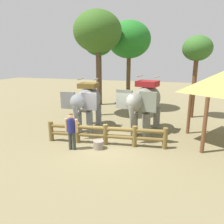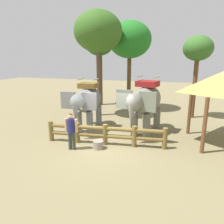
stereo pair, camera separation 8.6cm
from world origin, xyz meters
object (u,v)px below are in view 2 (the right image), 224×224
object	(u,v)px
tourist_woman_in_black	(71,129)
feed_bucket	(98,145)
elephant_near_left	(87,102)
tree_back_center	(99,46)
tree_far_left	(98,32)
log_fence	(105,133)
tree_far_right	(130,40)
elephant_center	(145,102)
tree_deep_back	(198,51)

from	to	relation	value
tourist_woman_in_black	feed_bucket	world-z (taller)	tourist_woman_in_black
elephant_near_left	tree_back_center	size ratio (longest dim) A/B	0.55
tourist_woman_in_black	elephant_near_left	bearing A→B (deg)	98.35
tree_back_center	tourist_woman_in_black	bearing A→B (deg)	-77.79
tree_far_left	tree_back_center	xyz separation A→B (m)	(-1.21, 3.53, -0.77)
log_fence	tree_far_left	bearing A→B (deg)	113.10
log_fence	tree_back_center	distance (m)	10.48
tree_far_right	elephant_center	bearing A→B (deg)	-68.59
tourist_woman_in_black	tree_far_right	size ratio (longest dim) A/B	0.25
tree_far_left	tree_back_center	bearing A→B (deg)	108.96
tree_far_left	tree_back_center	size ratio (longest dim) A/B	1.15
tree_far_left	tree_deep_back	size ratio (longest dim) A/B	1.30
log_fence	tree_far_left	distance (m)	7.82
log_fence	feed_bucket	xyz separation A→B (m)	(-0.16, -0.57, -0.40)
log_fence	elephant_center	world-z (taller)	elephant_center
tree_back_center	tree_deep_back	xyz separation A→B (m)	(7.93, -2.17, -0.48)
log_fence	elephant_center	size ratio (longest dim) A/B	1.54
tree_back_center	log_fence	bearing A→B (deg)	-68.54
tree_far_left	feed_bucket	distance (m)	8.44
tourist_woman_in_black	tree_far_right	distance (m)	9.95
elephant_near_left	feed_bucket	bearing A→B (deg)	-57.73
log_fence	feed_bucket	distance (m)	0.72
tree_far_left	tree_back_center	distance (m)	3.81
elephant_near_left	tree_far_left	bearing A→B (deg)	98.10
tree_far_right	feed_bucket	distance (m)	9.96
elephant_center	tree_deep_back	xyz separation A→B (m)	(2.86, 4.29, 2.88)
tourist_woman_in_black	tree_far_right	world-z (taller)	tree_far_right
feed_bucket	tourist_woman_in_black	bearing A→B (deg)	-159.24
elephant_near_left	tree_deep_back	world-z (taller)	tree_deep_back
tree_far_right	tree_deep_back	xyz separation A→B (m)	(5.01, -1.21, -0.86)
elephant_center	tree_far_left	bearing A→B (deg)	142.75
tree_far_left	feed_bucket	size ratio (longest dim) A/B	14.80
tourist_woman_in_black	tree_back_center	xyz separation A→B (m)	(-2.12, 9.77, 4.17)
tree_far_left	tree_deep_back	bearing A→B (deg)	11.43
log_fence	tourist_woman_in_black	xyz separation A→B (m)	(-1.33, -1.01, 0.43)
elephant_near_left	feed_bucket	size ratio (longest dim) A/B	7.07
tourist_woman_in_black	feed_bucket	xyz separation A→B (m)	(1.17, 0.44, -0.84)
tree_back_center	tree_deep_back	world-z (taller)	tree_back_center
log_fence	tree_far_right	world-z (taller)	tree_far_right
log_fence	tourist_woman_in_black	distance (m)	1.73
elephant_center	feed_bucket	bearing A→B (deg)	-122.07
elephant_near_left	tree_far_left	size ratio (longest dim) A/B	0.48
elephant_center	tree_far_right	distance (m)	6.99
elephant_near_left	tree_far_left	world-z (taller)	tree_far_left
tree_deep_back	log_fence	bearing A→B (deg)	-124.26
elephant_center	elephant_near_left	bearing A→B (deg)	-174.56
log_fence	tree_deep_back	xyz separation A→B (m)	(4.49, 6.59, 4.12)
tree_back_center	elephant_near_left	bearing A→B (deg)	-76.12
log_fence	tree_far_left	xyz separation A→B (m)	(-2.23, 5.23, 5.37)
elephant_near_left	tourist_woman_in_black	world-z (taller)	elephant_near_left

